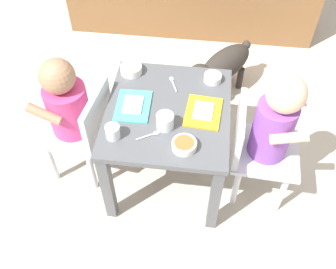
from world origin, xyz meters
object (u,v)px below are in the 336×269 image
object	(u,v)px
dog	(221,67)
veggie_bowl_near	(131,69)
food_tray_left	(133,105)
spoon_by_right_tray	(151,135)
food_tray_right	(203,112)
cereal_bowl_left_side	(184,145)
dining_table	(168,123)
cereal_bowl_right_side	(213,78)
seated_child_left	(70,108)
seated_child_right	(271,127)
water_cup_right	(166,122)
spoon_by_left_tray	(173,83)
water_cup_left	(113,133)

from	to	relation	value
dog	veggie_bowl_near	distance (m)	0.62
food_tray_left	spoon_by_right_tray	distance (m)	0.17
food_tray_right	cereal_bowl_left_side	size ratio (longest dim) A/B	2.01
dining_table	dog	distance (m)	0.65
veggie_bowl_near	cereal_bowl_left_side	bearing A→B (deg)	-55.35
veggie_bowl_near	cereal_bowl_right_side	world-z (taller)	veggie_bowl_near
food_tray_left	veggie_bowl_near	distance (m)	0.21
veggie_bowl_near	seated_child_left	bearing A→B (deg)	-135.75
seated_child_left	cereal_bowl_left_side	bearing A→B (deg)	-19.68
seated_child_right	water_cup_right	distance (m)	0.42
cereal_bowl_right_side	spoon_by_right_tray	xyz separation A→B (m)	(-0.22, -0.34, -0.01)
cereal_bowl_right_side	water_cup_right	bearing A→B (deg)	-119.92
food_tray_right	spoon_by_left_tray	distance (m)	0.21
water_cup_left	spoon_by_left_tray	world-z (taller)	water_cup_left
cereal_bowl_left_side	food_tray_left	bearing A→B (deg)	140.10
food_tray_left	cereal_bowl_right_side	xyz separation A→B (m)	(0.32, 0.20, 0.01)
food_tray_right	water_cup_left	distance (m)	0.38
seated_child_right	food_tray_left	xyz separation A→B (m)	(-0.56, 0.04, 0.02)
cereal_bowl_left_side	spoon_by_left_tray	world-z (taller)	cereal_bowl_left_side
seated_child_right	food_tray_left	bearing A→B (deg)	176.34
veggie_bowl_near	spoon_by_right_tray	size ratio (longest dim) A/B	1.04
seated_child_left	water_cup_right	xyz separation A→B (m)	(0.42, -0.08, 0.06)
water_cup_right	water_cup_left	bearing A→B (deg)	-158.86
food_tray_left	cereal_bowl_left_side	size ratio (longest dim) A/B	1.98
seated_child_left	cereal_bowl_right_side	xyz separation A→B (m)	(0.59, 0.21, 0.05)
food_tray_left	veggie_bowl_near	world-z (taller)	veggie_bowl_near
water_cup_right	seated_child_right	bearing A→B (deg)	8.15
dog	water_cup_right	distance (m)	0.76
seated_child_left	dog	size ratio (longest dim) A/B	1.57
dining_table	spoon_by_left_tray	world-z (taller)	spoon_by_left_tray
water_cup_right	cereal_bowl_right_side	size ratio (longest dim) A/B	0.91
water_cup_left	spoon_by_left_tray	xyz separation A→B (m)	(0.19, 0.33, -0.02)
seated_child_left	cereal_bowl_left_side	distance (m)	0.53
cereal_bowl_left_side	spoon_by_left_tray	size ratio (longest dim) A/B	0.96
dining_table	water_cup_right	distance (m)	0.15
seated_child_right	cereal_bowl_left_side	world-z (taller)	seated_child_right
food_tray_right	spoon_by_right_tray	distance (m)	0.24
dog	food_tray_left	world-z (taller)	food_tray_left
dining_table	seated_child_right	size ratio (longest dim) A/B	0.80
seated_child_right	veggie_bowl_near	bearing A→B (deg)	158.19
seated_child_left	cereal_bowl_right_side	distance (m)	0.62
water_cup_left	spoon_by_right_tray	bearing A→B (deg)	9.63
dog	water_cup_right	xyz separation A→B (m)	(-0.22, -0.68, 0.27)
spoon_by_left_tray	veggie_bowl_near	bearing A→B (deg)	166.42
water_cup_left	veggie_bowl_near	distance (m)	0.38
water_cup_right	spoon_by_right_tray	bearing A→B (deg)	-136.14
dining_table	cereal_bowl_right_side	distance (m)	0.28
seated_child_left	spoon_by_left_tray	size ratio (longest dim) A/B	6.80
food_tray_right	spoon_by_right_tray	size ratio (longest dim) A/B	2.06
seated_child_left	water_cup_right	distance (m)	0.43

